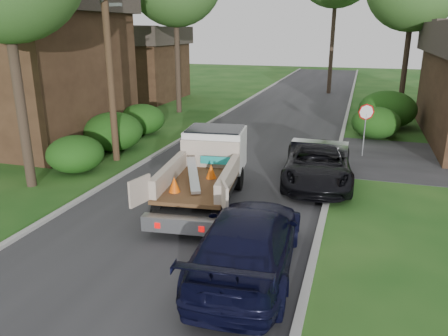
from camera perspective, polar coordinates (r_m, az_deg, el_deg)
ground at (r=13.96m, az=-4.76°, el=-6.50°), size 120.00×120.00×0.00m
road at (r=23.03m, az=4.58°, el=3.30°), size 8.00×90.00×0.02m
curb_left at (r=24.22m, az=-4.94°, el=4.15°), size 0.20×90.00×0.12m
curb_right at (r=22.50m, az=14.81°, el=2.56°), size 0.20×90.00×0.12m
stop_sign at (r=21.14m, az=18.01°, el=6.11°), size 0.71×0.32×2.48m
utility_pole at (r=19.70m, az=-14.94°, el=15.57°), size 2.42×1.25×10.00m
house_left_near at (r=25.29m, az=-25.24°, el=12.83°), size 9.72×8.64×8.40m
house_left_far at (r=38.54m, az=-11.48°, el=13.41°), size 7.56×7.56×6.00m
hedge_left_a at (r=19.12m, az=-18.85°, el=1.74°), size 2.34×2.34×1.53m
hedge_left_b at (r=22.05m, az=-14.26°, el=4.65°), size 2.86×2.86×1.87m
hedge_left_c at (r=25.18m, az=-10.72°, el=6.27°), size 2.60×2.60×1.70m
hedge_right_a at (r=25.25m, az=19.20°, el=5.62°), size 2.60×2.60×1.70m
hedge_right_b at (r=28.19m, az=20.58°, el=7.18°), size 3.38×3.38×2.21m
flatbed_truck at (r=15.34m, az=-1.95°, el=0.66°), size 3.12×6.15×2.24m
black_pickup at (r=17.19m, az=12.13°, el=0.55°), size 2.97×5.64×1.51m
navy_suv at (r=10.73m, az=3.15°, el=-9.50°), size 2.65×5.73×1.62m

